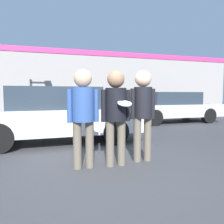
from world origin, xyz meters
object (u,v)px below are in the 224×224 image
(person_right, at_px, (143,107))
(parked_car_far, at_px, (172,107))
(parked_car_near, at_px, (58,114))
(person_left, at_px, (83,109))
(shrub, at_px, (128,107))
(person_middle_with_frisbee, at_px, (116,109))

(person_right, height_order, parked_car_far, person_right)
(person_right, xyz_separation_m, parked_car_near, (-1.47, 2.31, -0.31))
(person_left, xyz_separation_m, parked_car_far, (5.18, 5.20, -0.33))
(person_left, relative_size, parked_car_far, 0.39)
(person_left, height_order, shrub, person_left)
(parked_car_near, bearing_deg, parked_car_far, 27.39)
(shrub, bearing_deg, parked_car_far, -79.14)
(person_left, height_order, parked_car_far, person_left)
(person_right, xyz_separation_m, parked_car_far, (4.00, 5.14, -0.34))
(person_right, bearing_deg, person_left, -176.87)
(person_right, height_order, parked_car_near, person_right)
(person_left, bearing_deg, person_middle_with_frisbee, -4.38)
(person_middle_with_frisbee, relative_size, parked_car_near, 0.39)
(parked_car_near, distance_m, shrub, 8.12)
(person_left, xyz_separation_m, person_right, (1.18, 0.06, 0.01))
(parked_car_near, distance_m, parked_car_far, 6.16)
(person_left, distance_m, parked_car_near, 2.41)
(person_right, bearing_deg, parked_car_near, 122.47)
(person_left, relative_size, shrub, 1.71)
(person_middle_with_frisbee, bearing_deg, person_right, 10.54)
(person_left, xyz_separation_m, shrub, (4.46, 8.95, -0.55))
(person_left, xyz_separation_m, person_middle_with_frisbee, (0.59, -0.05, -0.00))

